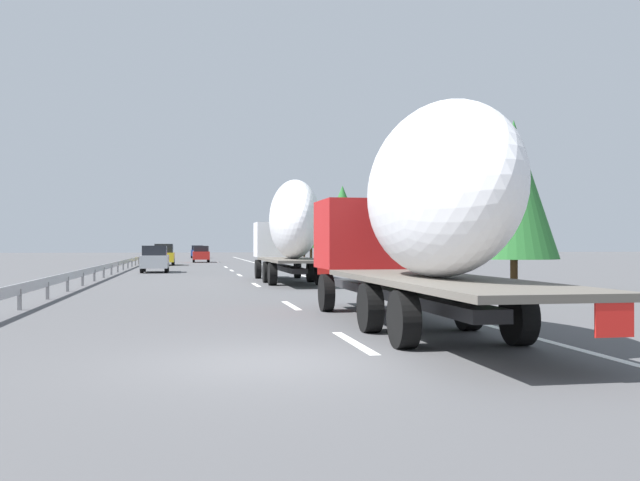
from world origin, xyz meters
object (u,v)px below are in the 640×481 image
Objects in this scene: car_blue_sedan at (197,252)px; road_sign at (299,240)px; car_red_compact at (201,254)px; car_yellow_coupe at (164,255)px; truck_trailing at (419,210)px; truck_lead at (290,227)px; car_silver_hatch at (155,259)px.

car_blue_sedan is 51.55m from road_sign.
car_red_compact is 11.20m from car_yellow_coupe.
truck_lead is at bearing 0.00° from truck_trailing.
truck_lead reaches higher than car_red_compact.
truck_lead is 2.85× the size of car_blue_sedan.
truck_lead is 33.25m from car_yellow_coupe.
truck_lead is 3.85× the size of road_sign.
road_sign is at bearing -76.68° from car_silver_hatch.
truck_trailing reaches higher than car_blue_sedan.
car_red_compact is at bearing 3.26° from truck_trailing.
car_silver_hatch is at bearing 25.43° from truck_lead.
truck_lead is at bearing -176.93° from car_blue_sedan.
car_silver_hatch is 0.93× the size of car_blue_sedan.
car_silver_hatch is 1.26× the size of road_sign.
truck_lead reaches higher than truck_trailing.
car_red_compact is at bearing 14.58° from road_sign.
car_silver_hatch is 17.46m from car_yellow_coupe.
car_blue_sedan is 0.95× the size of car_yellow_coupe.
car_yellow_coupe is at bearing -0.10° from car_silver_hatch.
car_yellow_coupe is (32.43, 7.09, -1.74)m from truck_lead.
truck_trailing is 35.48m from car_silver_hatch.
truck_lead is 0.93× the size of truck_trailing.
car_blue_sedan is 36.21m from car_yellow_coupe.
truck_trailing is at bearing -177.62° from car_blue_sedan.
truck_trailing is 37.27m from road_sign.
truck_lead is 16.68m from car_silver_hatch.
car_blue_sedan is (68.48, 3.67, -1.80)m from truck_lead.
truck_trailing is (-19.74, -0.00, -0.12)m from truck_lead.
truck_lead is at bearing 169.90° from road_sign.
car_blue_sedan reaches higher than car_red_compact.
truck_trailing is 3.05× the size of car_blue_sedan.
car_yellow_coupe is (-10.63, 3.51, 0.07)m from car_red_compact.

